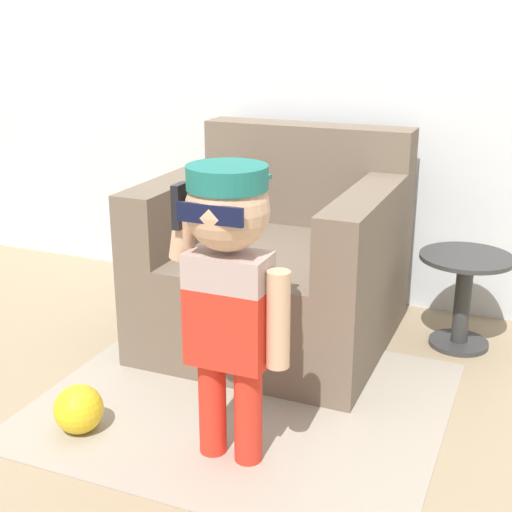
% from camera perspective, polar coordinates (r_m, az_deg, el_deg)
% --- Properties ---
extents(ground_plane, '(10.00, 10.00, 0.00)m').
position_cam_1_polar(ground_plane, '(3.14, -2.74, -6.43)').
color(ground_plane, '#998466').
extents(wall_back, '(10.00, 0.05, 2.60)m').
position_cam_1_polar(wall_back, '(3.48, 2.04, 18.16)').
color(wall_back, silver).
rests_on(wall_back, ground_plane).
extents(armchair, '(0.95, 0.97, 0.87)m').
position_cam_1_polar(armchair, '(3.04, 1.84, -0.76)').
color(armchair, '#6B5B4C').
rests_on(armchair, ground_plane).
extents(person_child, '(0.38, 0.29, 0.94)m').
position_cam_1_polar(person_child, '(2.07, -2.18, -1.22)').
color(person_child, red).
rests_on(person_child, ground_plane).
extents(side_table, '(0.38, 0.38, 0.40)m').
position_cam_1_polar(side_table, '(3.08, 16.27, -2.71)').
color(side_table, '#333333').
rests_on(side_table, ground_plane).
extents(rug, '(1.41, 1.21, 0.01)m').
position_cam_1_polar(rug, '(2.63, -1.04, -11.58)').
color(rug, '#9E9384').
rests_on(rug, ground_plane).
extents(toy_ball, '(0.17, 0.17, 0.17)m').
position_cam_1_polar(toy_ball, '(2.50, -14.01, -11.80)').
color(toy_ball, yellow).
rests_on(toy_ball, ground_plane).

